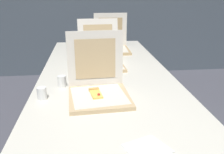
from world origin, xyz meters
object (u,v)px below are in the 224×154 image
at_px(table, 107,81).
at_px(cup_white_near_center, 62,81).
at_px(cup_white_far, 76,57).
at_px(napkin_pile, 148,149).
at_px(pizza_box_front, 98,88).
at_px(cup_white_near_left, 42,93).
at_px(pizza_box_back, 112,46).
at_px(pizza_box_middle, 101,59).

xyz_separation_m(table, cup_white_near_center, (-0.31, -0.17, 0.08)).
bearing_deg(cup_white_far, cup_white_near_center, -96.63).
xyz_separation_m(cup_white_near_center, napkin_pile, (0.40, -0.72, -0.03)).
xyz_separation_m(table, cup_white_far, (-0.24, 0.42, 0.08)).
distance_m(pizza_box_front, cup_white_near_left, 0.33).
relative_size(pizza_box_back, cup_white_near_center, 5.08).
xyz_separation_m(pizza_box_front, cup_white_near_left, (-0.33, -0.00, -0.02)).
bearing_deg(cup_white_near_center, pizza_box_middle, 57.02).
height_order(table, pizza_box_back, pizza_box_back).
bearing_deg(cup_white_near_center, table, 28.50).
bearing_deg(napkin_pile, cup_white_near_left, 133.04).
bearing_deg(pizza_box_back, cup_white_near_left, -114.91).
bearing_deg(cup_white_near_left, pizza_box_middle, 58.57).
bearing_deg(table, pizza_box_back, 81.28).
height_order(pizza_box_middle, cup_white_near_left, pizza_box_middle).
xyz_separation_m(cup_white_far, napkin_pile, (0.33, -1.30, -0.03)).
relative_size(table, napkin_pile, 12.25).
xyz_separation_m(table, pizza_box_front, (-0.08, -0.35, 0.09)).
xyz_separation_m(pizza_box_middle, cup_white_near_center, (-0.28, -0.44, -0.02)).
distance_m(cup_white_near_center, napkin_pile, 0.82).
relative_size(pizza_box_front, pizza_box_back, 1.02).
distance_m(table, cup_white_near_left, 0.54).
bearing_deg(cup_white_near_left, pizza_box_back, 65.11).
height_order(cup_white_near_center, napkin_pile, cup_white_near_center).
height_order(pizza_box_middle, cup_white_far, pizza_box_middle).
bearing_deg(pizza_box_back, table, -98.74).
distance_m(pizza_box_front, napkin_pile, 0.56).
bearing_deg(cup_white_far, pizza_box_middle, -35.29).
relative_size(cup_white_near_left, napkin_pile, 0.36).
distance_m(pizza_box_front, cup_white_near_center, 0.29).
height_order(table, pizza_box_front, pizza_box_front).
xyz_separation_m(cup_white_near_left, napkin_pile, (0.50, -0.53, -0.03)).
xyz_separation_m(table, pizza_box_middle, (-0.02, 0.27, 0.09)).
xyz_separation_m(table, cup_white_near_left, (-0.40, -0.35, 0.08)).
distance_m(pizza_box_middle, napkin_pile, 1.16).
distance_m(pizza_box_back, cup_white_near_center, 1.03).
height_order(pizza_box_front, pizza_box_back, same).
height_order(table, cup_white_near_center, cup_white_near_center).
distance_m(cup_white_near_center, cup_white_far, 0.59).
relative_size(pizza_box_back, cup_white_far, 5.08).
distance_m(table, cup_white_far, 0.49).
distance_m(pizza_box_front, cup_white_far, 0.79).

